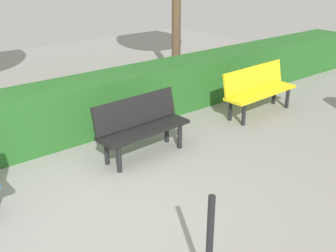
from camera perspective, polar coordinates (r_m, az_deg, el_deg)
ground_plane at (r=4.92m, az=-11.29°, el=-11.38°), size 18.12×18.12×0.00m
bench_yellow at (r=7.64m, az=12.50°, el=5.24°), size 1.63×0.53×0.86m
bench_black at (r=5.87m, az=-3.79°, el=0.27°), size 1.44×0.53×0.86m
hedge_row at (r=6.81m, az=-10.61°, el=2.89°), size 14.12×0.79×0.89m
railing_post_mid at (r=3.53m, az=5.83°, el=-16.57°), size 0.06×0.06×1.00m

